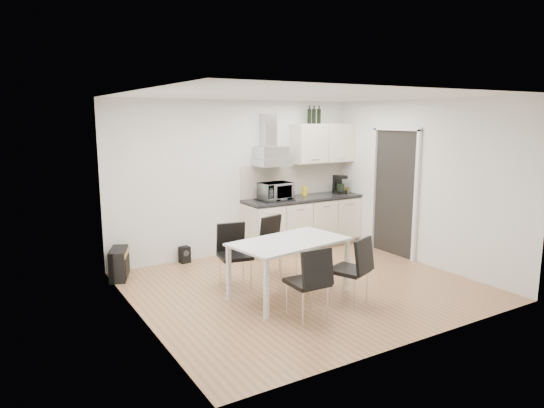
{
  "coord_description": "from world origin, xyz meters",
  "views": [
    {
      "loc": [
        -3.69,
        -5.29,
        2.33
      ],
      "look_at": [
        -0.2,
        0.52,
        1.1
      ],
      "focal_mm": 32.0,
      "sensor_mm": 36.0,
      "label": 1
    }
  ],
  "objects_px": {
    "guitar_amp": "(119,264)",
    "floor_speaker": "(185,255)",
    "dining_table": "(289,246)",
    "chair_far_left": "(235,257)",
    "chair_far_right": "(280,247)",
    "chair_near_left": "(307,283)",
    "chair_near_right": "(349,271)",
    "kitchenette": "(304,201)"
  },
  "relations": [
    {
      "from": "kitchenette",
      "to": "chair_far_left",
      "type": "height_order",
      "value": "kitchenette"
    },
    {
      "from": "chair_far_left",
      "to": "chair_near_left",
      "type": "height_order",
      "value": "same"
    },
    {
      "from": "chair_far_left",
      "to": "guitar_amp",
      "type": "relative_size",
      "value": 1.53
    },
    {
      "from": "chair_far_right",
      "to": "guitar_amp",
      "type": "xyz_separation_m",
      "value": [
        -2.07,
        1.1,
        -0.22
      ]
    },
    {
      "from": "dining_table",
      "to": "chair_near_left",
      "type": "bearing_deg",
      "value": -116.59
    },
    {
      "from": "chair_near_left",
      "to": "chair_near_right",
      "type": "distance_m",
      "value": 0.71
    },
    {
      "from": "guitar_amp",
      "to": "kitchenette",
      "type": "bearing_deg",
      "value": 22.72
    },
    {
      "from": "floor_speaker",
      "to": "chair_far_right",
      "type": "bearing_deg",
      "value": -61.54
    },
    {
      "from": "chair_far_left",
      "to": "chair_near_left",
      "type": "xyz_separation_m",
      "value": [
        0.23,
        -1.38,
        0.0
      ]
    },
    {
      "from": "kitchenette",
      "to": "chair_far_right",
      "type": "distance_m",
      "value": 1.75
    },
    {
      "from": "chair_near_left",
      "to": "dining_table",
      "type": "bearing_deg",
      "value": 73.56
    },
    {
      "from": "dining_table",
      "to": "chair_near_left",
      "type": "height_order",
      "value": "chair_near_left"
    },
    {
      "from": "floor_speaker",
      "to": "chair_far_left",
      "type": "bearing_deg",
      "value": -90.46
    },
    {
      "from": "chair_near_right",
      "to": "guitar_amp",
      "type": "xyz_separation_m",
      "value": [
        -2.21,
        2.49,
        -0.22
      ]
    },
    {
      "from": "kitchenette",
      "to": "chair_near_left",
      "type": "distance_m",
      "value": 3.25
    },
    {
      "from": "chair_far_right",
      "to": "guitar_amp",
      "type": "relative_size",
      "value": 1.53
    },
    {
      "from": "dining_table",
      "to": "chair_far_left",
      "type": "relative_size",
      "value": 1.83
    },
    {
      "from": "dining_table",
      "to": "chair_near_left",
      "type": "xyz_separation_m",
      "value": [
        -0.23,
        -0.74,
        -0.24
      ]
    },
    {
      "from": "chair_far_right",
      "to": "floor_speaker",
      "type": "height_order",
      "value": "chair_far_right"
    },
    {
      "from": "chair_far_left",
      "to": "chair_near_left",
      "type": "distance_m",
      "value": 1.4
    },
    {
      "from": "guitar_amp",
      "to": "floor_speaker",
      "type": "relative_size",
      "value": 2.2
    },
    {
      "from": "kitchenette",
      "to": "floor_speaker",
      "type": "relative_size",
      "value": 9.61
    },
    {
      "from": "guitar_amp",
      "to": "chair_near_left",
      "type": "bearing_deg",
      "value": -38.53
    },
    {
      "from": "dining_table",
      "to": "chair_far_left",
      "type": "bearing_deg",
      "value": 117.07
    },
    {
      "from": "chair_far_left",
      "to": "guitar_amp",
      "type": "bearing_deg",
      "value": -33.61
    },
    {
      "from": "chair_far_right",
      "to": "guitar_amp",
      "type": "distance_m",
      "value": 2.36
    },
    {
      "from": "kitchenette",
      "to": "dining_table",
      "type": "xyz_separation_m",
      "value": [
        -1.56,
        -1.94,
        -0.15
      ]
    },
    {
      "from": "chair_far_left",
      "to": "chair_near_right",
      "type": "xyz_separation_m",
      "value": [
        0.94,
        -1.28,
        0.0
      ]
    },
    {
      "from": "kitchenette",
      "to": "guitar_amp",
      "type": "bearing_deg",
      "value": -178.53
    },
    {
      "from": "chair_far_right",
      "to": "floor_speaker",
      "type": "bearing_deg",
      "value": -69.78
    },
    {
      "from": "dining_table",
      "to": "guitar_amp",
      "type": "xyz_separation_m",
      "value": [
        -1.74,
        1.86,
        -0.45
      ]
    },
    {
      "from": "kitchenette",
      "to": "chair_near_right",
      "type": "bearing_deg",
      "value": -112.96
    },
    {
      "from": "kitchenette",
      "to": "chair_far_right",
      "type": "height_order",
      "value": "kitchenette"
    },
    {
      "from": "chair_near_right",
      "to": "floor_speaker",
      "type": "height_order",
      "value": "chair_near_right"
    },
    {
      "from": "kitchenette",
      "to": "guitar_amp",
      "type": "relative_size",
      "value": 4.38
    },
    {
      "from": "kitchenette",
      "to": "guitar_amp",
      "type": "distance_m",
      "value": 3.36
    },
    {
      "from": "guitar_amp",
      "to": "floor_speaker",
      "type": "height_order",
      "value": "guitar_amp"
    },
    {
      "from": "kitchenette",
      "to": "chair_far_left",
      "type": "xyz_separation_m",
      "value": [
        -2.03,
        -1.3,
        -0.39
      ]
    },
    {
      "from": "chair_far_right",
      "to": "chair_near_left",
      "type": "distance_m",
      "value": 1.59
    },
    {
      "from": "kitchenette",
      "to": "chair_near_left",
      "type": "bearing_deg",
      "value": -123.84
    },
    {
      "from": "chair_far_right",
      "to": "chair_near_left",
      "type": "xyz_separation_m",
      "value": [
        -0.56,
        -1.49,
        0.0
      ]
    },
    {
      "from": "chair_near_left",
      "to": "chair_near_right",
      "type": "xyz_separation_m",
      "value": [
        0.7,
        0.1,
        0.0
      ]
    }
  ]
}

